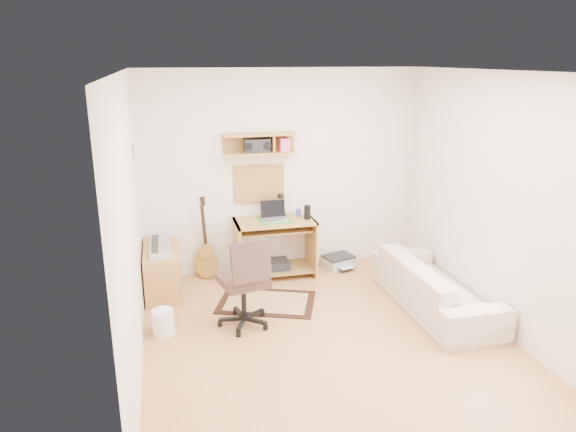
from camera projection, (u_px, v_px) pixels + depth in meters
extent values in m
cube|color=tan|center=(327.00, 340.00, 5.32)|extent=(3.60, 4.00, 0.01)
cube|color=white|center=(334.00, 71.00, 4.56)|extent=(3.60, 4.00, 0.01)
cube|color=silver|center=(282.00, 172.00, 6.81)|extent=(3.60, 0.01, 2.60)
cube|color=silver|center=(129.00, 230.00, 4.53)|extent=(0.01, 4.00, 2.60)
cube|color=silver|center=(500.00, 203.00, 5.35)|extent=(0.01, 4.00, 2.60)
cube|color=#BC8842|center=(260.00, 144.00, 6.50)|extent=(0.90, 0.25, 0.26)
cube|color=tan|center=(259.00, 184.00, 6.75)|extent=(0.64, 0.03, 0.49)
cube|color=#4C8CBF|center=(134.00, 152.00, 5.81)|extent=(0.02, 0.20, 0.15)
cylinder|color=black|center=(307.00, 212.00, 6.69)|extent=(0.08, 0.08, 0.18)
cylinder|color=#3544A1|center=(298.00, 213.00, 6.82)|extent=(0.07, 0.07, 0.10)
cube|color=black|center=(257.00, 145.00, 6.49)|extent=(0.32, 0.14, 0.16)
cube|color=#D0BE8B|center=(267.00, 302.00, 6.11)|extent=(1.27, 1.06, 0.01)
cube|color=#BC8842|center=(162.00, 271.00, 6.32)|extent=(0.40, 0.90, 0.55)
cube|color=#B2B5BA|center=(160.00, 246.00, 6.23)|extent=(0.23, 0.74, 0.07)
cylinder|color=white|center=(163.00, 322.00, 5.38)|extent=(0.25, 0.25, 0.27)
cube|color=#A5A8AA|center=(338.00, 261.00, 7.14)|extent=(0.47, 0.41, 0.15)
imported|color=beige|center=(435.00, 277.00, 5.89)|extent=(0.55, 1.88, 0.73)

